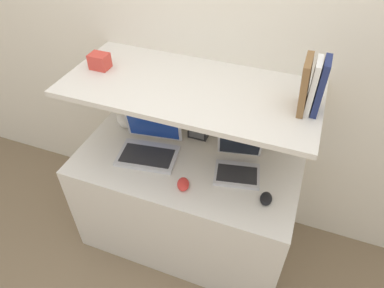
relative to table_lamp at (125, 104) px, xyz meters
name	(u,v)px	position (x,y,z in m)	size (l,w,h in m)	color
ground_plane	(168,274)	(0.47, -0.52, -0.88)	(12.00, 12.00, 0.00)	#7A664C
wall_back	(210,55)	(0.47, 0.20, 0.32)	(6.00, 0.05, 2.40)	silver
desk	(186,202)	(0.47, -0.19, -0.53)	(1.30, 0.66, 0.71)	silver
back_riser	(205,142)	(0.47, 0.16, -0.30)	(1.30, 0.04, 1.16)	silver
shelf	(190,88)	(0.47, -0.12, 0.29)	(1.30, 0.60, 0.03)	silver
table_lamp	(125,104)	(0.00, 0.00, 0.00)	(0.21, 0.21, 0.28)	white
laptop_large	(149,145)	(0.24, -0.18, -0.12)	(0.38, 0.33, 0.25)	silver
laptop_small	(238,165)	(0.77, -0.15, -0.13)	(0.29, 0.30, 0.19)	silver
computer_mouse	(183,184)	(0.53, -0.37, -0.15)	(0.10, 0.11, 0.03)	red
second_mouse	(266,199)	(0.96, -0.31, -0.15)	(0.07, 0.10, 0.03)	black
router_box	(198,130)	(0.46, 0.05, -0.12)	(0.12, 0.06, 0.10)	black
book_navy	(321,87)	(1.08, -0.12, 0.43)	(0.03, 0.12, 0.26)	navy
book_white	(313,86)	(1.05, -0.12, 0.42)	(0.02, 0.13, 0.25)	silver
book_brown	(305,85)	(1.01, -0.12, 0.42)	(0.05, 0.17, 0.25)	brown
shelf_gadget	(100,61)	(-0.04, -0.12, 0.34)	(0.10, 0.08, 0.08)	#CC3D33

